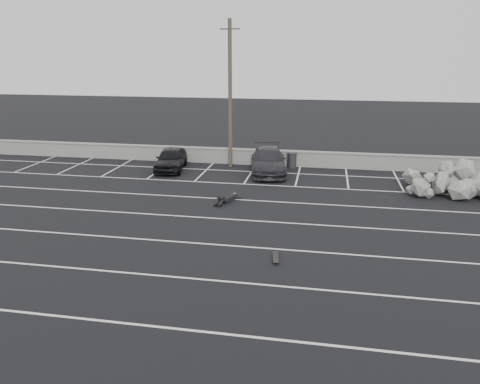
% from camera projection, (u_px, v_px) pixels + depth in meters
% --- Properties ---
extents(ground, '(120.00, 120.00, 0.00)m').
position_uv_depth(ground, '(181.00, 242.00, 19.04)').
color(ground, black).
rests_on(ground, ground).
extents(seawall, '(50.00, 0.45, 1.06)m').
position_uv_depth(seawall, '(242.00, 156.00, 32.06)').
color(seawall, gray).
rests_on(seawall, ground).
extents(stall_lines, '(36.00, 20.05, 0.01)m').
position_uv_depth(stall_lines, '(206.00, 208.00, 23.20)').
color(stall_lines, silver).
rests_on(stall_lines, ground).
extents(car_left, '(2.31, 4.46, 1.45)m').
position_uv_depth(car_left, '(171.00, 159.00, 30.47)').
color(car_left, black).
rests_on(car_left, ground).
extents(car_right, '(2.94, 5.57, 1.54)m').
position_uv_depth(car_right, '(268.00, 161.00, 29.70)').
color(car_right, '#27252C').
rests_on(car_right, ground).
extents(utility_pole, '(1.25, 0.25, 9.41)m').
position_uv_depth(utility_pole, '(230.00, 95.00, 30.20)').
color(utility_pole, '#4C4238').
rests_on(utility_pole, ground).
extents(trash_bin, '(0.71, 0.71, 1.01)m').
position_uv_depth(trash_bin, '(292.00, 160.00, 31.09)').
color(trash_bin, '#272729').
rests_on(trash_bin, ground).
extents(riprap_pile, '(5.25, 3.72, 1.47)m').
position_uv_depth(riprap_pile, '(461.00, 186.00, 25.08)').
color(riprap_pile, '#9B9991').
rests_on(riprap_pile, ground).
extents(person, '(2.47, 3.08, 0.50)m').
position_uv_depth(person, '(229.00, 196.00, 24.32)').
color(person, black).
rests_on(person, ground).
extents(skateboard, '(0.32, 0.85, 0.10)m').
position_uv_depth(skateboard, '(276.00, 258.00, 17.39)').
color(skateboard, black).
rests_on(skateboard, ground).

